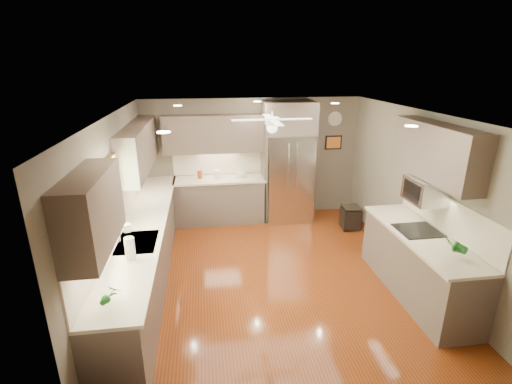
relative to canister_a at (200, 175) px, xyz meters
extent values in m
plane|color=#54210B|center=(1.11, -2.24, -1.02)|extent=(5.00, 5.00, 0.00)
plane|color=white|center=(1.11, -2.24, 1.48)|extent=(5.00, 5.00, 0.00)
plane|color=#675C4E|center=(1.11, 0.26, 0.23)|extent=(4.50, 0.00, 4.50)
plane|color=#675C4E|center=(1.11, -4.74, 0.23)|extent=(4.50, 0.00, 4.50)
plane|color=#675C4E|center=(-1.14, -2.24, 0.23)|extent=(0.00, 5.00, 5.00)
plane|color=#675C4E|center=(3.36, -2.24, 0.23)|extent=(0.00, 5.00, 5.00)
cylinder|color=maroon|center=(0.00, 0.00, 0.00)|extent=(0.10, 0.10, 0.16)
cylinder|color=beige|center=(0.36, -0.05, 0.01)|extent=(0.13, 0.13, 0.17)
imported|color=white|center=(-0.97, -2.46, 0.02)|extent=(0.11, 0.11, 0.20)
imported|color=#1C631E|center=(-0.82, -4.13, 0.06)|extent=(0.17, 0.14, 0.28)
imported|color=#1C631E|center=(3.04, -3.69, 0.07)|extent=(0.21, 0.19, 0.31)
imported|color=beige|center=(0.83, -0.06, -0.05)|extent=(0.29, 0.29, 0.06)
cube|color=brown|center=(-0.84, -2.09, -0.57)|extent=(0.60, 4.70, 0.90)
cube|color=beige|center=(-0.82, -2.09, -0.10)|extent=(0.65, 4.70, 0.04)
cube|color=beige|center=(-1.13, -2.09, 0.18)|extent=(0.02, 4.70, 0.50)
cube|color=brown|center=(0.39, -0.04, -0.57)|extent=(1.85, 0.60, 0.90)
cube|color=beige|center=(0.39, -0.06, -0.10)|extent=(1.85, 0.65, 0.04)
cube|color=beige|center=(0.39, 0.25, 0.18)|extent=(1.85, 0.02, 0.50)
cube|color=brown|center=(-0.97, -3.84, 0.81)|extent=(0.33, 1.20, 0.75)
cube|color=brown|center=(-0.97, -0.94, 0.81)|extent=(0.33, 2.40, 0.75)
cube|color=brown|center=(0.39, 0.09, 0.81)|extent=(2.15, 0.33, 0.75)
cube|color=brown|center=(3.20, -2.79, 1.01)|extent=(0.33, 1.70, 0.75)
cube|color=#BFF2B2|center=(-1.12, -2.74, 0.53)|extent=(0.01, 1.00, 0.80)
cube|color=olive|center=(-1.10, -2.74, 0.96)|extent=(0.05, 1.12, 0.06)
cube|color=olive|center=(-1.10, -2.74, 0.10)|extent=(0.05, 1.12, 0.06)
cube|color=olive|center=(-1.10, -3.27, 0.53)|extent=(0.05, 0.06, 0.80)
cube|color=olive|center=(-1.10, -2.21, 0.53)|extent=(0.05, 0.06, 0.80)
cube|color=silver|center=(-0.82, -2.74, -0.09)|extent=(0.50, 0.70, 0.03)
cube|color=#262626|center=(-0.82, -2.74, -0.13)|extent=(0.44, 0.62, 0.05)
cylinder|color=silver|center=(-1.02, -2.74, 0.03)|extent=(0.02, 0.02, 0.24)
cylinder|color=silver|center=(-0.96, -2.74, 0.15)|extent=(0.16, 0.02, 0.02)
cube|color=silver|center=(1.81, -0.10, -0.11)|extent=(0.92, 0.72, 1.82)
cube|color=black|center=(1.81, -0.44, -0.36)|extent=(0.88, 0.02, 0.02)
cube|color=black|center=(1.81, -0.45, 0.23)|extent=(0.01, 0.02, 1.00)
cylinder|color=silver|center=(1.73, -0.48, 0.23)|extent=(0.02, 0.02, 0.90)
cylinder|color=silver|center=(1.89, -0.48, 0.23)|extent=(0.02, 0.02, 0.90)
cube|color=brown|center=(1.81, -0.04, 1.12)|extent=(1.04, 0.60, 0.63)
cube|color=brown|center=(1.31, -0.04, -0.11)|extent=(0.06, 0.60, 1.82)
cube|color=brown|center=(2.31, -0.04, -0.11)|extent=(0.06, 0.60, 1.82)
cube|color=brown|center=(3.04, -3.04, -0.57)|extent=(0.65, 2.20, 0.90)
cube|color=beige|center=(3.02, -3.04, -0.10)|extent=(0.70, 2.20, 0.04)
cube|color=beige|center=(3.35, -3.04, 0.18)|extent=(0.02, 2.20, 0.50)
cube|color=black|center=(3.02, -2.94, -0.08)|extent=(0.56, 0.52, 0.01)
cube|color=silver|center=(3.14, -2.79, 0.46)|extent=(0.42, 0.55, 0.34)
cube|color=black|center=(2.93, -2.79, 0.46)|extent=(0.02, 0.40, 0.26)
cylinder|color=white|center=(1.11, -1.94, 1.44)|extent=(0.03, 0.03, 0.08)
cylinder|color=white|center=(1.11, -1.94, 1.34)|extent=(0.22, 0.22, 0.10)
sphere|color=white|center=(1.11, -1.94, 1.24)|extent=(0.16, 0.16, 0.16)
cube|color=white|center=(1.46, -1.94, 1.36)|extent=(0.48, 0.11, 0.01)
cube|color=white|center=(1.11, -1.59, 1.36)|extent=(0.11, 0.48, 0.01)
cube|color=white|center=(0.76, -1.94, 1.36)|extent=(0.48, 0.11, 0.01)
cube|color=white|center=(1.11, -2.29, 1.36)|extent=(0.11, 0.48, 0.01)
cylinder|color=white|center=(-0.29, -0.94, 1.47)|extent=(0.14, 0.14, 0.01)
cylinder|color=white|center=(2.41, -0.94, 1.47)|extent=(0.14, 0.14, 0.01)
cylinder|color=white|center=(-0.29, -3.44, 1.47)|extent=(0.14, 0.14, 0.01)
cylinder|color=white|center=(2.41, -3.44, 1.47)|extent=(0.14, 0.14, 0.01)
cylinder|color=white|center=(1.11, -0.44, 1.47)|extent=(0.14, 0.14, 0.01)
cylinder|color=white|center=(2.86, 0.24, 1.03)|extent=(0.30, 0.03, 0.30)
cylinder|color=silver|center=(2.86, 0.23, 1.03)|extent=(0.29, 0.00, 0.29)
cube|color=black|center=(2.86, 0.24, 0.53)|extent=(0.36, 0.03, 0.30)
cube|color=#C76D27|center=(2.86, 0.22, 0.53)|extent=(0.30, 0.01, 0.24)
cube|color=black|center=(2.95, -0.80, -0.80)|extent=(0.37, 0.37, 0.40)
cube|color=black|center=(2.95, -0.80, -0.56)|extent=(0.36, 0.36, 0.03)
cylinder|color=white|center=(-0.81, -3.19, 0.06)|extent=(0.12, 0.12, 0.27)
cylinder|color=silver|center=(-0.81, -3.19, 0.07)|extent=(0.02, 0.02, 0.29)
camera|label=1|loc=(0.12, -7.29, 2.14)|focal=26.00mm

